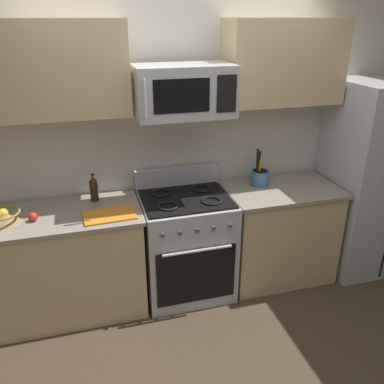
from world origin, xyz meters
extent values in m
plane|color=#473828|center=(0.00, 0.00, 0.00)|extent=(16.00, 16.00, 0.00)
cube|color=beige|center=(0.00, 1.12, 1.30)|extent=(8.00, 0.10, 2.60)
cube|color=tan|center=(-0.99, 0.72, 0.44)|extent=(1.16, 0.61, 0.88)
cube|color=gray|center=(-0.99, 0.72, 0.90)|extent=(1.20, 0.65, 0.03)
cube|color=#B2B5BA|center=(0.00, 0.72, 0.46)|extent=(0.76, 0.65, 0.91)
cube|color=black|center=(0.00, 0.39, 0.36)|extent=(0.67, 0.01, 0.51)
cylinder|color=#B2B5BA|center=(0.00, 0.36, 0.62)|extent=(0.57, 0.02, 0.02)
cube|color=black|center=(0.00, 0.72, 0.92)|extent=(0.73, 0.59, 0.02)
cube|color=#B2B5BA|center=(0.00, 1.02, 1.00)|extent=(0.76, 0.06, 0.18)
torus|color=black|center=(-0.18, 0.58, 0.93)|extent=(0.17, 0.17, 0.02)
torus|color=black|center=(0.18, 0.58, 0.93)|extent=(0.17, 0.17, 0.02)
torus|color=black|center=(-0.18, 0.86, 0.93)|extent=(0.17, 0.17, 0.02)
torus|color=black|center=(0.18, 0.86, 0.93)|extent=(0.17, 0.17, 0.02)
cylinder|color=#4C4C51|center=(-0.27, 0.38, 0.79)|extent=(0.04, 0.02, 0.04)
cylinder|color=#4C4C51|center=(-0.14, 0.38, 0.79)|extent=(0.04, 0.02, 0.04)
cylinder|color=#4C4C51|center=(0.00, 0.38, 0.79)|extent=(0.04, 0.02, 0.04)
cylinder|color=#4C4C51|center=(0.14, 0.38, 0.79)|extent=(0.04, 0.02, 0.04)
cylinder|color=#4C4C51|center=(0.27, 0.38, 0.79)|extent=(0.04, 0.02, 0.04)
cube|color=tan|center=(0.90, 0.72, 0.44)|extent=(0.97, 0.61, 0.88)
cube|color=gray|center=(0.90, 0.72, 0.90)|extent=(1.01, 0.65, 0.03)
cube|color=#B2B5BA|center=(1.81, 0.71, 0.91)|extent=(0.77, 0.72, 1.82)
cube|color=#B2B5BA|center=(0.00, 0.75, 1.80)|extent=(0.75, 0.40, 0.39)
cube|color=black|center=(-0.07, 0.55, 1.80)|extent=(0.41, 0.01, 0.24)
cube|color=black|center=(0.27, 0.55, 1.80)|extent=(0.15, 0.01, 0.27)
cylinder|color=#B2B5BA|center=(-0.34, 0.52, 1.80)|extent=(0.02, 0.02, 0.27)
cube|color=tan|center=(-1.00, 0.90, 1.97)|extent=(1.19, 0.34, 0.68)
cube|color=tan|center=(0.90, 0.90, 1.97)|extent=(1.00, 0.34, 0.68)
cylinder|color=teal|center=(0.73, 0.85, 0.98)|extent=(0.16, 0.16, 0.14)
cylinder|color=black|center=(0.73, 0.85, 0.99)|extent=(0.13, 0.13, 0.11)
cylinder|color=black|center=(0.70, 0.85, 1.09)|extent=(0.03, 0.05, 0.31)
cylinder|color=orange|center=(0.72, 0.86, 1.06)|extent=(0.07, 0.06, 0.24)
cylinder|color=black|center=(0.71, 0.87, 1.08)|extent=(0.08, 0.06, 0.28)
cone|color=#9E7A4C|center=(-1.41, 0.68, 0.95)|extent=(0.25, 0.25, 0.08)
torus|color=#9E7A4C|center=(-1.41, 0.68, 0.99)|extent=(0.25, 0.25, 0.02)
sphere|color=red|center=(-1.42, 0.69, 0.98)|extent=(0.06, 0.06, 0.06)
sphere|color=yellow|center=(-1.41, 0.70, 0.98)|extent=(0.07, 0.07, 0.07)
sphere|color=red|center=(-1.20, 0.65, 0.94)|extent=(0.07, 0.07, 0.07)
cube|color=orange|center=(-0.64, 0.58, 0.92)|extent=(0.41, 0.27, 0.02)
cylinder|color=#382314|center=(-0.74, 0.90, 1.00)|extent=(0.07, 0.07, 0.18)
cone|color=#382314|center=(-0.74, 0.90, 1.11)|extent=(0.06, 0.06, 0.05)
cylinder|color=black|center=(-0.74, 0.90, 1.14)|extent=(0.03, 0.03, 0.01)
camera|label=1|loc=(-0.78, -2.26, 2.33)|focal=37.74mm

